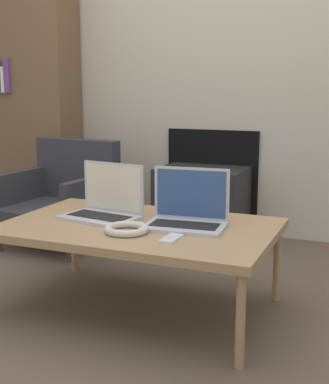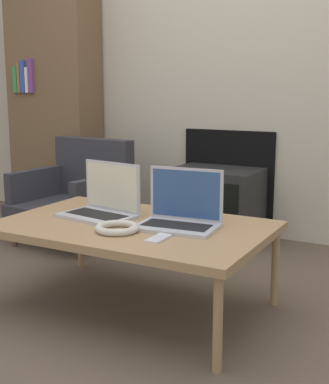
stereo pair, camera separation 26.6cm
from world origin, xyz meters
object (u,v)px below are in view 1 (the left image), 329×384
(phone, at_px, (171,238))
(laptop_left, at_px, (105,205))
(tv, at_px, (202,204))
(armchair, at_px, (64,191))
(headphones, at_px, (127,229))
(laptop_right, at_px, (187,213))

(phone, bearing_deg, laptop_left, 152.31)
(tv, bearing_deg, armchair, -152.07)
(headphones, height_order, phone, headphones)
(armchair, bearing_deg, tv, 32.80)
(headphones, bearing_deg, laptop_right, 45.59)
(laptop_left, height_order, headphones, laptop_left)
(phone, xyz_separation_m, armchair, (-1.15, 0.97, -0.07))
(laptop_left, relative_size, phone, 2.86)
(headphones, relative_size, phone, 1.44)
(headphones, bearing_deg, armchair, 134.60)
(laptop_left, distance_m, tv, 1.20)
(laptop_right, height_order, headphones, laptop_right)
(laptop_right, height_order, armchair, armchair)
(laptop_right, xyz_separation_m, headphones, (-0.20, -0.20, -0.04))
(laptop_right, bearing_deg, armchair, 141.70)
(headphones, distance_m, armchair, 1.34)
(phone, height_order, armchair, armchair)
(phone, bearing_deg, armchair, 139.84)
(laptop_left, height_order, laptop_right, same)
(laptop_right, bearing_deg, phone, -91.19)
(laptop_right, xyz_separation_m, armchair, (-1.14, 0.75, -0.12))
(tv, height_order, armchair, armchair)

